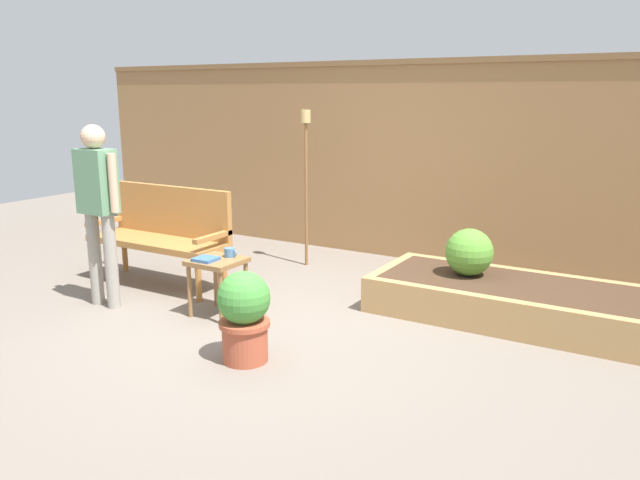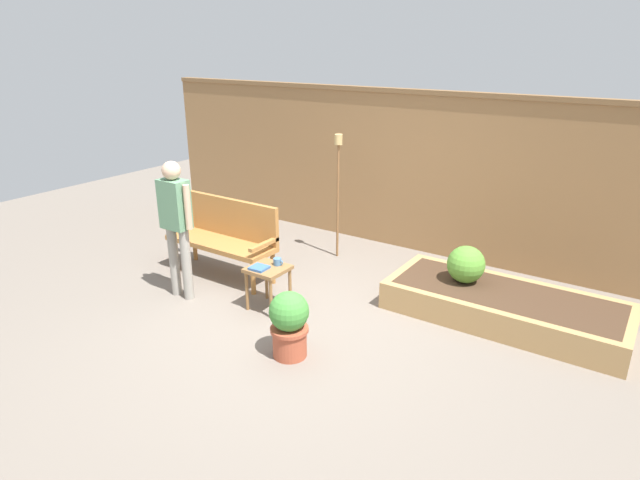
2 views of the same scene
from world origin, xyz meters
TOP-DOWN VIEW (x-y plane):
  - ground_plane at (0.00, 0.00)m, footprint 14.00×14.00m
  - fence_back at (0.00, 2.60)m, footprint 8.40×0.14m
  - garden_bench at (-1.41, 0.50)m, footprint 1.44×0.48m
  - side_table at (-0.39, 0.06)m, footprint 0.40×0.40m
  - cup_on_table at (-0.34, 0.17)m, footprint 0.12×0.09m
  - book_on_table at (-0.43, -0.02)m, footprint 0.18×0.18m
  - potted_boxwood at (0.37, -0.57)m, footprint 0.37×0.37m
  - raised_planter_bed at (1.81, 1.23)m, footprint 2.40×1.00m
  - shrub_near_bench at (1.35, 1.27)m, footprint 0.40×0.40m
  - tiki_torch at (-0.58, 1.76)m, footprint 0.10×0.10m
  - person_by_bench at (-1.38, -0.26)m, footprint 0.47×0.20m

SIDE VIEW (x-z plane):
  - ground_plane at x=0.00m, z-range 0.00..0.00m
  - raised_planter_bed at x=1.81m, z-range 0.00..0.30m
  - potted_boxwood at x=0.37m, z-range 0.02..0.66m
  - side_table at x=-0.39m, z-range 0.16..0.64m
  - book_on_table at x=-0.43m, z-range 0.48..0.51m
  - shrub_near_bench at x=1.35m, z-range 0.30..0.70m
  - cup_on_table at x=-0.34m, z-range 0.48..0.56m
  - garden_bench at x=-1.41m, z-range 0.07..1.01m
  - person_by_bench at x=-1.38m, z-range 0.15..1.71m
  - fence_back at x=0.00m, z-range 0.01..2.17m
  - tiki_torch at x=-0.58m, z-range 0.31..1.95m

